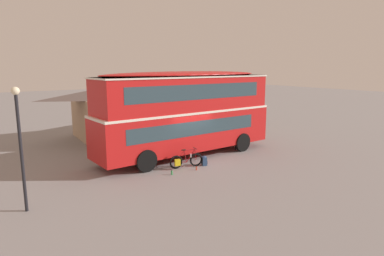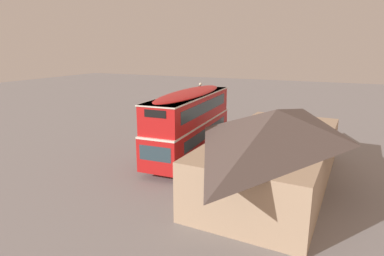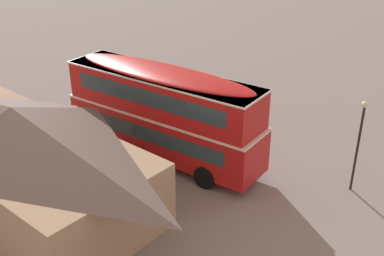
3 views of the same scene
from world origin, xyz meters
name	(u,v)px [view 1 (image 1 of 3)]	position (x,y,z in m)	size (l,w,h in m)	color
ground_plane	(188,160)	(0.00, 0.00, 0.00)	(120.00, 120.00, 0.00)	gray
double_decker_bus	(186,110)	(0.43, 0.79, 2.64)	(10.76, 2.99, 4.79)	black
touring_bicycle	(185,161)	(-0.92, -1.09, 0.37)	(1.76, 0.54, 0.96)	black
backpack_on_ground	(204,160)	(0.14, -1.29, 0.25)	(0.35, 0.39, 0.49)	#2D4C7A
water_bottle_green_metal	(172,173)	(-2.05, -1.66, 0.10)	(0.08, 0.08, 0.22)	green
water_bottle_red_squeeze	(196,168)	(-0.67, -1.73, 0.10)	(0.08, 0.08, 0.21)	#D84C33
pub_building	(167,103)	(3.02, 7.32, 2.25)	(13.65, 6.85, 4.41)	tan
street_lamp	(20,136)	(-8.37, -2.14, 2.73)	(0.28, 0.28, 4.39)	black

